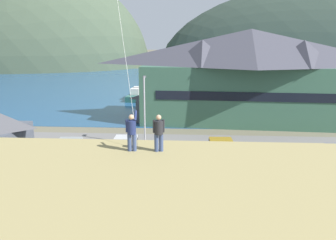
% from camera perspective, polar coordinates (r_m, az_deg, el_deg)
% --- Properties ---
extents(ground_plane, '(600.00, 600.00, 0.00)m').
position_cam_1_polar(ground_plane, '(26.03, -2.16, -11.69)').
color(ground_plane, '#66604C').
extents(parking_lot_pad, '(40.00, 20.00, 0.10)m').
position_cam_1_polar(parking_lot_pad, '(30.59, -1.24, -7.62)').
color(parking_lot_pad, slate).
rests_on(parking_lot_pad, ground).
extents(bay_water, '(360.00, 84.00, 0.03)m').
position_cam_1_polar(bay_water, '(84.19, 1.84, 5.99)').
color(bay_water, navy).
rests_on(bay_water, ground).
extents(far_hill_west_ridge, '(110.43, 73.13, 83.04)m').
position_cam_1_polar(far_hill_west_ridge, '(155.93, -24.06, 8.32)').
color(far_hill_west_ridge, '#42513D').
rests_on(far_hill_west_ridge, ground).
extents(harbor_lodge, '(30.09, 13.00, 12.19)m').
position_cam_1_polar(harbor_lodge, '(47.09, 13.38, 7.55)').
color(harbor_lodge, '#38604C').
rests_on(harbor_lodge, ground).
extents(storage_shed_waterside, '(5.44, 4.16, 4.33)m').
position_cam_1_polar(storage_shed_waterside, '(46.37, -1.99, 2.53)').
color(storage_shed_waterside, '#474C56').
rests_on(storage_shed_waterside, ground).
extents(wharf_dock, '(3.20, 14.38, 0.70)m').
position_cam_1_polar(wharf_dock, '(60.85, -2.25, 3.37)').
color(wharf_dock, '#70604C').
rests_on(wharf_dock, ground).
extents(moored_boat_wharfside, '(2.52, 7.00, 2.16)m').
position_cam_1_polar(moored_boat_wharfside, '(64.82, -4.97, 4.29)').
color(moored_boat_wharfside, navy).
rests_on(moored_boat_wharfside, ground).
extents(moored_boat_outer_mooring, '(2.38, 6.22, 2.16)m').
position_cam_1_polar(moored_boat_outer_mooring, '(61.11, 0.88, 3.78)').
color(moored_boat_outer_mooring, navy).
rests_on(moored_boat_outer_mooring, ground).
extents(moored_boat_inner_slip, '(3.13, 7.44, 2.16)m').
position_cam_1_polar(moored_boat_inner_slip, '(63.23, -5.25, 4.05)').
color(moored_boat_inner_slip, '#23564C').
rests_on(moored_boat_inner_slip, ground).
extents(parked_car_mid_row_far, '(4.26, 2.17, 1.82)m').
position_cam_1_polar(parked_car_mid_row_far, '(28.68, -16.94, -7.54)').
color(parked_car_mid_row_far, navy).
rests_on(parked_car_mid_row_far, parking_lot_pad).
extents(parked_car_back_row_left, '(4.29, 2.24, 1.82)m').
position_cam_1_polar(parked_car_back_row_left, '(25.93, -1.92, -9.21)').
color(parked_car_back_row_left, red).
rests_on(parked_car_back_row_left, parking_lot_pad).
extents(parked_car_front_row_red, '(4.26, 2.17, 1.82)m').
position_cam_1_polar(parked_car_front_row_red, '(33.07, -7.15, -4.22)').
color(parked_car_front_row_red, silver).
rests_on(parked_car_front_row_red, parking_lot_pad).
extents(parked_car_mid_row_near, '(4.26, 2.17, 1.82)m').
position_cam_1_polar(parked_car_mid_row_near, '(32.47, 8.90, -4.61)').
color(parked_car_mid_row_near, '#B28923').
rests_on(parked_car_mid_row_near, parking_lot_pad).
extents(parked_car_front_row_silver, '(4.29, 2.23, 1.82)m').
position_cam_1_polar(parked_car_front_row_silver, '(25.43, 14.49, -10.14)').
color(parked_car_front_row_silver, black).
rests_on(parked_car_front_row_silver, parking_lot_pad).
extents(parked_car_mid_row_center, '(4.32, 2.30, 1.82)m').
position_cam_1_polar(parked_car_mid_row_center, '(33.36, -15.78, -4.48)').
color(parked_car_mid_row_center, '#9EA3A8').
rests_on(parked_car_mid_row_center, parking_lot_pad).
extents(parking_light_pole, '(0.24, 0.78, 7.24)m').
position_cam_1_polar(parking_light_pole, '(34.94, -3.93, 2.24)').
color(parking_light_pole, '#ADADB2').
rests_on(parking_light_pole, parking_lot_pad).
extents(person_kite_flyer, '(0.52, 0.68, 1.86)m').
position_cam_1_polar(person_kite_flyer, '(15.91, -6.06, -1.86)').
color(person_kite_flyer, '#384770').
rests_on(person_kite_flyer, grassy_hill_foreground).
extents(person_companion, '(0.54, 0.40, 1.74)m').
position_cam_1_polar(person_companion, '(15.78, -1.55, -1.98)').
color(person_companion, '#384770').
rests_on(person_companion, grassy_hill_foreground).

